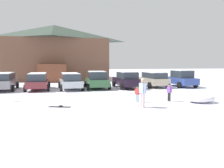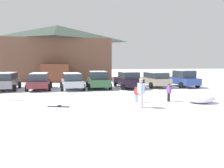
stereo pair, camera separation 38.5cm
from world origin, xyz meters
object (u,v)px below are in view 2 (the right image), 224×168
parked_maroon_van (40,80)px  skier_child_in_red_jacket (137,93)px  parked_green_coupe (98,80)px  parked_silver_wagon (72,80)px  parked_blue_hatchback (183,79)px  parked_black_sedan (128,80)px  plowed_snow_pile (200,98)px  skier_adult_in_blue_parka (141,91)px  ski_lodge (58,52)px  skier_child_in_purple_jacket (169,92)px  pair_of_skis (59,106)px  parked_grey_wagon (5,81)px  parked_beige_suv (155,79)px

parked_maroon_van → skier_child_in_red_jacket: (7.22, -8.25, -0.28)m
parked_green_coupe → parked_silver_wagon: bearing=-175.3°
skier_child_in_red_jacket → parked_blue_hatchback: bearing=46.6°
parked_maroon_van → skier_child_in_red_jacket: 10.97m
parked_black_sedan → plowed_snow_pile: bearing=-74.4°
plowed_snow_pile → skier_adult_in_blue_parka: bearing=-169.5°
ski_lodge → parked_black_sedan: ski_lodge is taller
ski_lodge → skier_child_in_purple_jacket: (8.56, -22.08, -3.59)m
parked_maroon_van → skier_child_in_purple_jacket: (9.42, -8.34, -0.21)m
ski_lodge → skier_child_in_red_jacket: size_ratio=15.48×
parked_maroon_van → pair_of_skis: (2.32, -8.90, -0.85)m
parked_grey_wagon → pair_of_skis: (5.43, -9.06, -0.87)m
parked_black_sedan → pair_of_skis: bearing=-126.4°
parked_beige_suv → skier_child_in_purple_jacket: 8.68m
skier_adult_in_blue_parka → skier_child_in_red_jacket: size_ratio=1.59×
plowed_snow_pile → parked_grey_wagon: bearing=146.8°
ski_lodge → parked_maroon_van: ski_lodge is taller
ski_lodge → pair_of_skis: size_ratio=12.00×
skier_child_in_purple_jacket → skier_child_in_red_jacket: (-2.19, 0.09, -0.07)m
ski_lodge → skier_adult_in_blue_parka: bearing=-75.5°
skier_child_in_red_jacket → skier_adult_in_blue_parka: bearing=-98.2°
parked_beige_suv → parked_blue_hatchback: parked_blue_hatchback is taller
skier_adult_in_blue_parka → plowed_snow_pile: size_ratio=0.89×
parked_grey_wagon → skier_adult_in_blue_parka: 14.28m
skier_child_in_purple_jacket → skier_adult_in_blue_parka: 2.94m
parked_grey_wagon → parked_maroon_van: parked_grey_wagon is taller
parked_blue_hatchback → skier_child_in_red_jacket: (-7.50, -7.94, -0.29)m
skier_adult_in_blue_parka → plowed_snow_pile: bearing=10.5°
ski_lodge → skier_adult_in_blue_parka: (6.12, -23.70, -3.31)m
parked_silver_wagon → plowed_snow_pile: (8.12, -8.93, -0.57)m
parked_grey_wagon → pair_of_skis: 10.60m
skier_child_in_purple_jacket → skier_child_in_red_jacket: 2.20m
parked_beige_suv → skier_child_in_red_jacket: 9.43m
parked_green_coupe → pair_of_skis: parked_green_coupe is taller
parked_grey_wagon → parked_blue_hatchback: parked_blue_hatchback is taller
pair_of_skis → skier_adult_in_blue_parka: bearing=-12.7°
ski_lodge → plowed_snow_pile: 25.44m
skier_child_in_purple_jacket → plowed_snow_pile: skier_child_in_purple_jacket is taller
ski_lodge → pair_of_skis: (1.46, -22.65, -4.23)m
skier_child_in_red_jacket → pair_of_skis: (-4.90, -0.66, -0.57)m
parked_maroon_van → plowed_snow_pile: 14.47m
parked_green_coupe → parked_black_sedan: (3.04, -0.24, -0.02)m
skier_child_in_red_jacket → parked_silver_wagon: bearing=117.5°
skier_adult_in_blue_parka → pair_of_skis: (-4.65, 1.05, -0.92)m
parked_maroon_van → plowed_snow_pile: (11.18, -9.17, -0.58)m
parked_beige_suv → skier_child_in_red_jacket: (-4.52, -8.27, -0.28)m
skier_adult_in_blue_parka → parked_green_coupe: bearing=97.6°
parked_blue_hatchback → plowed_snow_pile: (-3.55, -8.86, -0.59)m
ski_lodge → parked_black_sedan: size_ratio=3.45×
parked_black_sedan → parked_beige_suv: parked_black_sedan is taller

